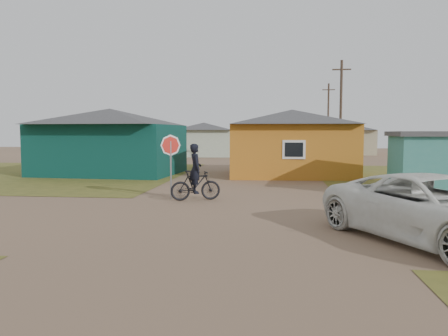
# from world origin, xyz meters

# --- Properties ---
(ground) EXTENTS (120.00, 120.00, 0.00)m
(ground) POSITION_xyz_m (0.00, 0.00, 0.00)
(ground) COLOR #7F6149
(grass_nw) EXTENTS (20.00, 18.00, 0.00)m
(grass_nw) POSITION_xyz_m (-14.00, 13.00, 0.01)
(grass_nw) COLOR olive
(grass_nw) RESTS_ON ground
(house_teal) EXTENTS (8.93, 7.08, 4.00)m
(house_teal) POSITION_xyz_m (-8.50, 13.50, 2.05)
(house_teal) COLOR #09332E
(house_teal) RESTS_ON ground
(house_yellow) EXTENTS (7.72, 6.76, 3.90)m
(house_yellow) POSITION_xyz_m (2.50, 14.00, 2.00)
(house_yellow) COLOR #BA6E1C
(house_yellow) RESTS_ON ground
(house_pale_west) EXTENTS (7.04, 6.15, 3.60)m
(house_pale_west) POSITION_xyz_m (-6.00, 34.00, 1.86)
(house_pale_west) COLOR #A8B49A
(house_pale_west) RESTS_ON ground
(house_beige_east) EXTENTS (6.95, 6.05, 3.60)m
(house_beige_east) POSITION_xyz_m (10.00, 40.00, 1.86)
(house_beige_east) COLOR tan
(house_beige_east) RESTS_ON ground
(house_pale_north) EXTENTS (6.28, 5.81, 3.40)m
(house_pale_north) POSITION_xyz_m (-14.00, 46.00, 1.75)
(house_pale_north) COLOR #A8B49A
(house_pale_north) RESTS_ON ground
(utility_pole_near) EXTENTS (1.40, 0.20, 8.00)m
(utility_pole_near) POSITION_xyz_m (6.50, 22.00, 4.14)
(utility_pole_near) COLOR #423228
(utility_pole_near) RESTS_ON ground
(utility_pole_far) EXTENTS (1.40, 0.20, 8.00)m
(utility_pole_far) POSITION_xyz_m (7.50, 38.00, 4.14)
(utility_pole_far) COLOR #423228
(utility_pole_far) RESTS_ON ground
(stop_sign) EXTENTS (0.80, 0.21, 2.47)m
(stop_sign) POSITION_xyz_m (-2.47, 4.02, 1.82)
(stop_sign) COLOR gray
(stop_sign) RESTS_ON ground
(cyclist) EXTENTS (1.96, 1.15, 2.14)m
(cyclist) POSITION_xyz_m (-1.47, 3.81, 0.78)
(cyclist) COLOR black
(cyclist) RESTS_ON ground
(vehicle) EXTENTS (5.04, 6.27, 1.59)m
(vehicle) POSITION_xyz_m (5.15, -1.88, 0.79)
(vehicle) COLOR white
(vehicle) RESTS_ON ground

